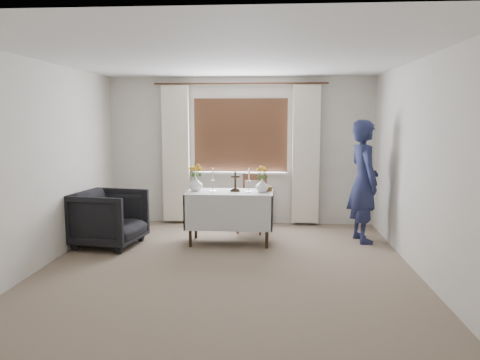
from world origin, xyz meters
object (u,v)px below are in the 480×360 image
at_px(wooden_chair, 252,203).
at_px(flower_vase_left, 196,184).
at_px(person, 364,181).
at_px(wooden_cross, 235,182).
at_px(flower_vase_right, 262,185).
at_px(armchair, 109,218).
at_px(altar_table, 230,217).

bearing_deg(wooden_chair, flower_vase_left, -127.56).
xyz_separation_m(wooden_chair, person, (1.65, -0.45, 0.43)).
distance_m(person, wooden_cross, 1.88).
relative_size(person, flower_vase_right, 9.33).
distance_m(wooden_chair, armchair, 2.21).
distance_m(person, flower_vase_right, 1.50).
height_order(wooden_chair, wooden_cross, wooden_cross).
bearing_deg(flower_vase_left, wooden_cross, -1.77).
height_order(altar_table, wooden_chair, wooden_chair).
bearing_deg(wooden_cross, wooden_chair, 76.18).
height_order(person, flower_vase_left, person).
bearing_deg(wooden_chair, altar_table, -100.26).
xyz_separation_m(wooden_cross, flower_vase_left, (-0.58, 0.02, -0.04)).
distance_m(wooden_chair, flower_vase_right, 0.85).
relative_size(altar_table, armchair, 1.41).
bearing_deg(person, armchair, 86.61).
relative_size(person, flower_vase_left, 8.76).
bearing_deg(altar_table, flower_vase_right, -3.30).
distance_m(person, flower_vase_left, 2.45).
bearing_deg(person, altar_table, 85.91).
bearing_deg(altar_table, wooden_chair, 67.73).
bearing_deg(flower_vase_left, altar_table, -4.03).
relative_size(altar_table, wooden_cross, 4.35).
distance_m(wooden_chair, person, 1.77).
bearing_deg(altar_table, wooden_cross, 12.17).
xyz_separation_m(wooden_chair, flower_vase_left, (-0.79, -0.67, 0.40)).
bearing_deg(flower_vase_right, wooden_cross, 173.50).
relative_size(altar_table, flower_vase_left, 6.07).
height_order(altar_table, flower_vase_right, flower_vase_right).
xyz_separation_m(armchair, flower_vase_left, (1.19, 0.30, 0.46)).
xyz_separation_m(altar_table, wooden_chair, (0.29, 0.71, 0.08)).
bearing_deg(flower_vase_right, flower_vase_left, 176.32).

